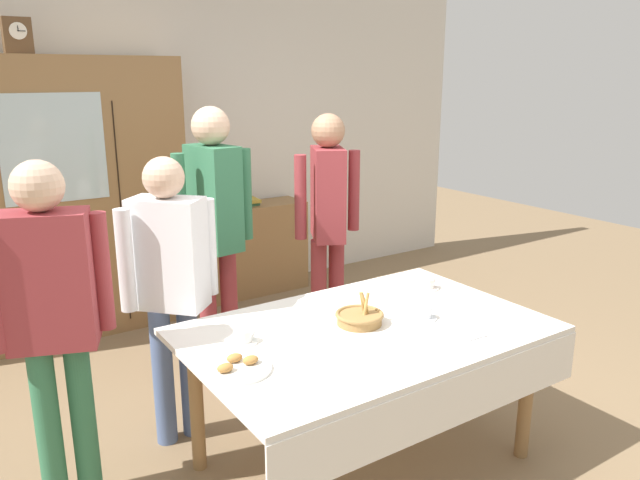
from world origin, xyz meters
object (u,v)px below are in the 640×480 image
(bread_basket, at_px, (360,317))
(person_behind_table_right, at_px, (215,216))
(mantel_clock, at_px, (17,36))
(spoon_far_right, at_px, (481,337))
(tea_cup_front_edge, at_px, (244,337))
(tea_cup_mid_left, at_px, (428,284))
(person_near_right_end, at_px, (328,211))
(book_stack, at_px, (249,201))
(person_beside_shelf, at_px, (170,276))
(bookshelf_low, at_px, (250,249))
(pastry_plate, at_px, (238,367))
(tea_cup_back_edge, at_px, (424,313))
(person_by_cabinet, at_px, (52,307))
(dining_table, at_px, (370,347))
(spoon_front_edge, at_px, (322,314))
(wall_cabinet, at_px, (54,202))

(bread_basket, bearing_deg, person_behind_table_right, 98.90)
(mantel_clock, height_order, spoon_far_right, mantel_clock)
(tea_cup_front_edge, height_order, tea_cup_mid_left, same)
(person_near_right_end, bearing_deg, person_behind_table_right, 173.47)
(mantel_clock, height_order, book_stack, mantel_clock)
(person_beside_shelf, xyz_separation_m, person_near_right_end, (1.30, 0.47, 0.10))
(person_near_right_end, bearing_deg, bookshelf_low, 85.60)
(bread_basket, height_order, pastry_plate, bread_basket)
(person_behind_table_right, xyz_separation_m, person_beside_shelf, (-0.51, -0.56, -0.14))
(person_beside_shelf, distance_m, person_near_right_end, 1.39)
(book_stack, distance_m, tea_cup_back_edge, 2.71)
(bookshelf_low, xyz_separation_m, tea_cup_mid_left, (-0.08, -2.36, 0.37))
(book_stack, distance_m, person_near_right_end, 1.41)
(person_by_cabinet, bearing_deg, bread_basket, -19.09)
(bookshelf_low, height_order, tea_cup_back_edge, bookshelf_low)
(mantel_clock, distance_m, tea_cup_back_edge, 3.26)
(bookshelf_low, xyz_separation_m, person_behind_table_right, (-0.90, -1.31, 0.67))
(dining_table, height_order, tea_cup_mid_left, tea_cup_mid_left)
(person_by_cabinet, bearing_deg, bookshelf_low, 46.08)
(mantel_clock, xyz_separation_m, tea_cup_back_edge, (1.32, -2.63, -1.41))
(dining_table, relative_size, pastry_plate, 6.16)
(bookshelf_low, height_order, spoon_front_edge, bookshelf_low)
(dining_table, bearing_deg, book_stack, 74.93)
(wall_cabinet, xyz_separation_m, book_stack, (1.61, 0.05, -0.19))
(tea_cup_front_edge, height_order, person_beside_shelf, person_beside_shelf)
(person_near_right_end, bearing_deg, spoon_far_right, -98.16)
(bookshelf_low, distance_m, person_by_cabinet, 2.97)
(bookshelf_low, relative_size, bread_basket, 4.27)
(mantel_clock, height_order, tea_cup_back_edge, mantel_clock)
(tea_cup_mid_left, xyz_separation_m, person_by_cabinet, (-1.95, 0.26, 0.20))
(tea_cup_front_edge, xyz_separation_m, tea_cup_mid_left, (1.21, 0.07, -0.00))
(wall_cabinet, distance_m, person_near_right_end, 2.02)
(bookshelf_low, distance_m, tea_cup_mid_left, 2.39)
(mantel_clock, relative_size, bread_basket, 1.00)
(tea_cup_back_edge, bearing_deg, bookshelf_low, 81.50)
(pastry_plate, bearing_deg, person_by_cabinet, 136.68)
(spoon_far_right, relative_size, person_near_right_end, 0.07)
(person_by_cabinet, bearing_deg, mantel_clock, 81.56)
(mantel_clock, distance_m, tea_cup_front_edge, 2.80)
(pastry_plate, bearing_deg, bread_basket, 8.47)
(spoon_front_edge, distance_m, person_behind_table_right, 1.11)
(bookshelf_low, height_order, book_stack, book_stack)
(mantel_clock, bearing_deg, spoon_far_right, -64.90)
(book_stack, bearing_deg, bread_basket, -105.49)
(pastry_plate, height_order, spoon_front_edge, pastry_plate)
(mantel_clock, relative_size, book_stack, 1.06)
(tea_cup_front_edge, bearing_deg, person_near_right_end, 41.42)
(tea_cup_front_edge, height_order, pastry_plate, tea_cup_front_edge)
(bookshelf_low, bearing_deg, tea_cup_mid_left, -91.83)
(book_stack, bearing_deg, person_near_right_end, -94.40)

